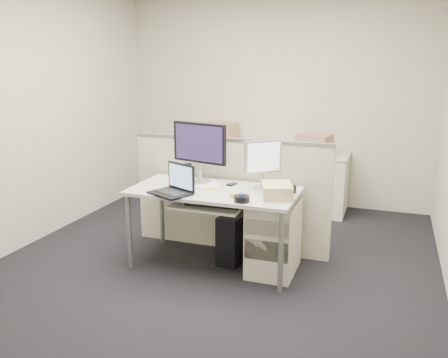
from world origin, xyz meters
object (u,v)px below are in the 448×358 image
at_px(desk, 214,196).
at_px(desk_phone, 282,190).
at_px(laptop, 170,180).
at_px(monitor_main, 200,153).

xyz_separation_m(desk, desk_phone, (0.60, 0.08, 0.10)).
distance_m(desk, laptop, 0.45).
height_order(desk, monitor_main, monitor_main).
bearing_deg(laptop, monitor_main, 104.20).
distance_m(monitor_main, desk_phone, 0.86).
distance_m(desk, monitor_main, 0.45).
xyz_separation_m(monitor_main, desk_phone, (0.81, -0.10, -0.25)).
height_order(desk, desk_phone, desk_phone).
xyz_separation_m(desk, laptop, (-0.30, -0.28, 0.19)).
bearing_deg(desk_phone, desk, -160.57).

